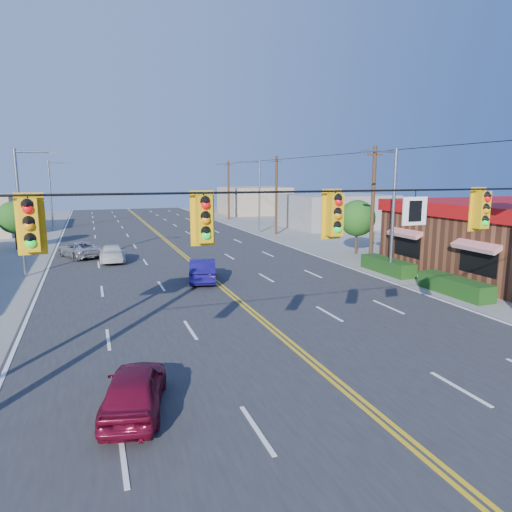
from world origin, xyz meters
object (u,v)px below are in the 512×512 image
object	(u,v)px
car_silver	(80,250)
car_white	(112,254)
car_blue	(202,271)
signal_span	(371,234)
car_magenta	(134,391)

from	to	relation	value
car_silver	car_white	bearing A→B (deg)	106.82
car_blue	signal_span	bearing A→B (deg)	105.25
signal_span	car_silver	bearing A→B (deg)	105.49
signal_span	car_silver	size ratio (longest dim) A/B	5.32
car_blue	car_silver	size ratio (longest dim) A/B	0.94
car_silver	signal_span	bearing A→B (deg)	82.35
car_white	car_silver	xyz separation A→B (m)	(-2.29, 2.73, -0.00)
car_magenta	car_blue	distance (m)	15.43
signal_span	car_silver	distance (m)	29.07
car_magenta	car_blue	world-z (taller)	car_blue
car_white	car_silver	size ratio (longest dim) A/B	0.96
signal_span	car_magenta	bearing A→B (deg)	161.33
car_white	car_silver	world-z (taller)	same
signal_span	car_blue	xyz separation A→B (m)	(-0.58, 16.48, -4.18)
car_magenta	car_silver	world-z (taller)	car_magenta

